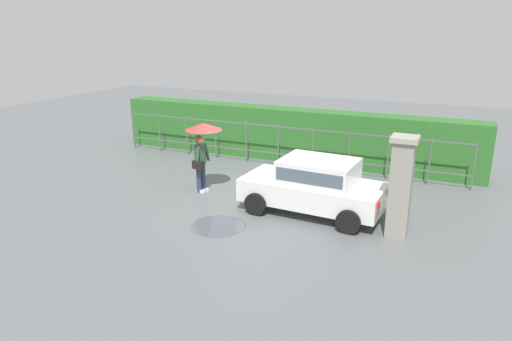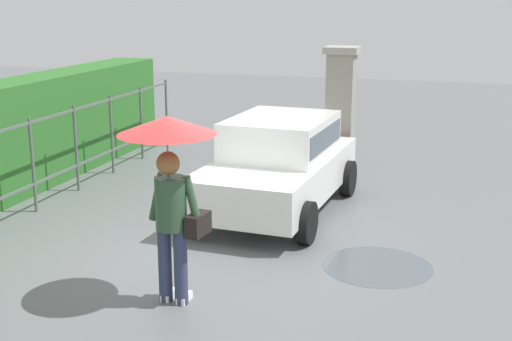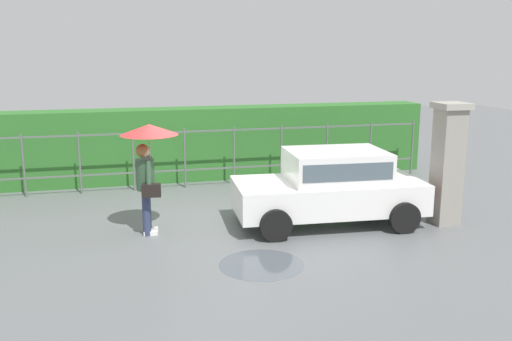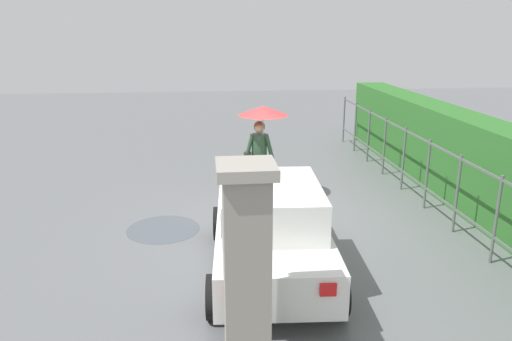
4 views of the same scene
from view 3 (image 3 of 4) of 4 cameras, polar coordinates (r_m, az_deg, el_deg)
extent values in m
plane|color=slate|center=(11.14, -4.41, -5.67)|extent=(40.00, 40.00, 0.00)
cube|color=white|center=(11.21, 7.34, -2.52)|extent=(3.79, 1.86, 0.60)
cube|color=white|center=(11.12, 8.16, 0.51)|extent=(1.98, 1.55, 0.60)
cube|color=#4C5B66|center=(11.12, 8.16, 0.61)|extent=(1.83, 1.56, 0.33)
cylinder|color=black|center=(10.19, 2.02, -5.60)|extent=(0.61, 0.22, 0.60)
cylinder|color=black|center=(11.77, 0.23, -3.11)|extent=(0.61, 0.22, 0.60)
cylinder|color=black|center=(10.99, 14.89, -4.67)|extent=(0.61, 0.22, 0.60)
cylinder|color=black|center=(12.47, 11.60, -2.48)|extent=(0.61, 0.22, 0.60)
cube|color=red|center=(11.40, 17.16, -1.96)|extent=(0.07, 0.20, 0.16)
cube|color=red|center=(12.35, 14.81, -0.73)|extent=(0.07, 0.20, 0.16)
cylinder|color=#2D3856|center=(10.84, -11.04, -4.00)|extent=(0.15, 0.15, 0.86)
cylinder|color=#2D3856|center=(10.65, -11.11, -4.30)|extent=(0.15, 0.15, 0.86)
cube|color=white|center=(10.95, -10.64, -5.95)|extent=(0.26, 0.10, 0.08)
cube|color=white|center=(10.76, -10.70, -6.29)|extent=(0.26, 0.10, 0.08)
cylinder|color=#2D4C33|center=(10.56, -11.24, -0.41)|extent=(0.34, 0.34, 0.58)
sphere|color=#DBAD89|center=(10.48, -11.34, 1.89)|extent=(0.22, 0.22, 0.22)
sphere|color=olive|center=(10.48, -11.50, 1.99)|extent=(0.25, 0.25, 0.25)
cylinder|color=#2D4C33|center=(10.77, -10.74, 0.01)|extent=(0.12, 0.24, 0.56)
cylinder|color=#2D4C33|center=(10.34, -10.89, -0.51)|extent=(0.12, 0.24, 0.56)
cylinder|color=#B2B2B7|center=(10.57, -10.75, 1.53)|extent=(0.02, 0.02, 0.77)
cone|color=red|center=(10.49, -10.85, 4.12)|extent=(1.07, 1.07, 0.20)
cube|color=black|center=(10.36, -10.62, -2.00)|extent=(0.36, 0.20, 0.24)
cube|color=gray|center=(11.62, 18.92, 0.32)|extent=(0.48, 0.48, 2.30)
cube|color=#9E998E|center=(11.45, 19.35, 6.25)|extent=(0.60, 0.60, 0.12)
cylinder|color=#59605B|center=(14.13, -22.61, 0.43)|extent=(0.05, 0.05, 1.50)
cylinder|color=#59605B|center=(14.00, -17.53, 0.71)|extent=(0.05, 0.05, 1.50)
cylinder|color=#59605B|center=(13.97, -12.39, 0.98)|extent=(0.05, 0.05, 1.50)
cylinder|color=#59605B|center=(14.06, -7.27, 1.24)|extent=(0.05, 0.05, 1.50)
cylinder|color=#59605B|center=(14.25, -2.25, 1.48)|extent=(0.05, 0.05, 1.50)
cylinder|color=#59605B|center=(14.56, 2.59, 1.71)|extent=(0.05, 0.05, 1.50)
cylinder|color=#59605B|center=(14.96, 7.21, 1.92)|extent=(0.05, 0.05, 1.50)
cylinder|color=#59605B|center=(15.45, 11.56, 2.10)|extent=(0.05, 0.05, 1.50)
cylinder|color=#59605B|center=(16.03, 15.62, 2.26)|extent=(0.05, 0.05, 1.50)
cube|color=#59605B|center=(13.94, -7.34, 3.94)|extent=(12.56, 0.03, 0.04)
cube|color=#59605B|center=(14.12, -7.24, 0.04)|extent=(12.56, 0.03, 0.04)
cube|color=#2D6B28|center=(14.97, -7.74, 2.69)|extent=(13.56, 0.90, 1.90)
cylinder|color=#4C545B|center=(9.21, 0.55, -9.57)|extent=(1.39, 1.39, 0.00)
camera|label=1|loc=(7.54, 86.31, 11.14)|focal=32.53mm
camera|label=2|loc=(9.51, -53.94, 6.68)|focal=48.32mm
camera|label=4|loc=(14.23, 36.84, 11.11)|focal=34.28mm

